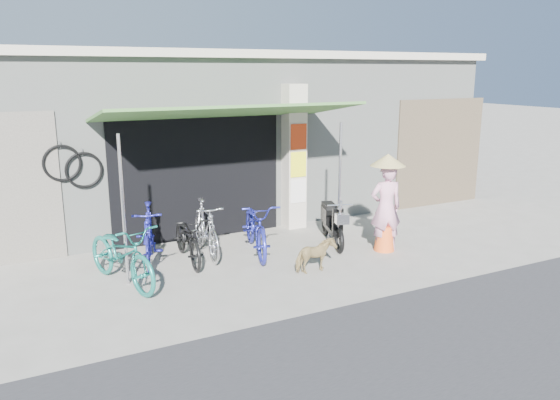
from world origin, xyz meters
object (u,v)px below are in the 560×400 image
bike_silver (206,228)px  street_dog (315,256)px  bike_navy (256,227)px  moped (332,222)px  nun (386,204)px  bike_teal (122,254)px  bike_blue (149,235)px  bike_black (188,238)px

bike_silver → street_dog: (1.32, -1.65, -0.22)m
bike_navy → moped: size_ratio=1.21×
bike_silver → nun: 3.31m
bike_silver → street_dog: bike_silver is taller
bike_teal → bike_silver: size_ratio=1.15×
street_dog → bike_blue: bearing=49.3°
bike_teal → bike_black: size_ratio=1.18×
bike_teal → bike_black: bearing=7.3°
bike_navy → bike_black: bearing=-171.1°
bike_teal → bike_navy: size_ratio=1.02×
bike_teal → moped: 4.05m
moped → bike_navy: bearing=-165.1°
bike_navy → nun: nun is taller
bike_teal → bike_navy: bearing=-7.0°
bike_black → bike_silver: bike_silver is taller
bike_silver → moped: bearing=-5.1°
bike_black → nun: 3.62m
bike_blue → moped: bearing=7.8°
bike_blue → moped: bike_blue is taller
bike_navy → bike_blue: bearing=-176.6°
bike_teal → nun: 4.71m
bike_black → moped: moped is taller
bike_teal → bike_silver: bearing=7.8°
bike_navy → street_dog: size_ratio=2.80×
bike_silver → nun: nun is taller
bike_silver → moped: bike_silver is taller
bike_black → moped: (2.80, -0.23, -0.01)m
bike_black → bike_navy: size_ratio=0.86×
bike_black → bike_navy: bike_navy is taller
bike_blue → bike_navy: size_ratio=0.90×
bike_black → nun: (3.43, -1.05, 0.46)m
bike_silver → bike_black: bearing=-148.6°
street_dog → nun: bearing=-81.5°
bike_blue → nun: 4.27m
bike_black → moped: 2.81m
bike_silver → bike_navy: size_ratio=0.88×
moped → bike_teal: bearing=-156.4°
bike_black → nun: nun is taller
moped → street_dog: bearing=-112.8°
bike_black → bike_silver: 0.45m
bike_teal → moped: bearing=-12.4°
bike_teal → bike_silver: (1.63, 0.76, -0.00)m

